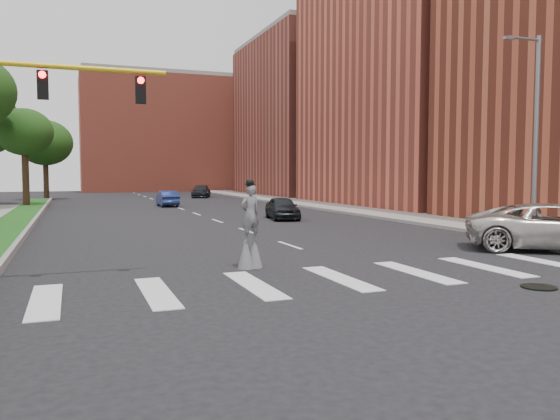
% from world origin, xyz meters
% --- Properties ---
extents(ground_plane, '(160.00, 160.00, 0.00)m').
position_xyz_m(ground_plane, '(0.00, 0.00, 0.00)').
color(ground_plane, black).
rests_on(ground_plane, ground).
extents(grass_median, '(2.00, 60.00, 0.25)m').
position_xyz_m(grass_median, '(-11.50, 20.00, 0.12)').
color(grass_median, '#154714').
rests_on(grass_median, ground).
extents(median_curb, '(0.20, 60.00, 0.28)m').
position_xyz_m(median_curb, '(-10.45, 20.00, 0.14)').
color(median_curb, gray).
rests_on(median_curb, ground).
extents(sidewalk_right, '(5.00, 90.00, 0.18)m').
position_xyz_m(sidewalk_right, '(12.50, 25.00, 0.09)').
color(sidewalk_right, gray).
rests_on(sidewalk_right, ground).
extents(manhole, '(0.90, 0.90, 0.04)m').
position_xyz_m(manhole, '(3.00, -2.00, 0.02)').
color(manhole, black).
rests_on(manhole, ground).
extents(building_mid, '(16.00, 22.00, 24.00)m').
position_xyz_m(building_mid, '(22.00, 30.00, 12.00)').
color(building_mid, '#C5543E').
rests_on(building_mid, ground).
extents(building_far, '(16.00, 22.00, 20.00)m').
position_xyz_m(building_far, '(22.00, 54.00, 10.00)').
color(building_far, '#9C4739').
rests_on(building_far, ground).
extents(building_backdrop, '(26.00, 14.00, 18.00)m').
position_xyz_m(building_backdrop, '(6.00, 78.00, 9.00)').
color(building_backdrop, '#C5543E').
rests_on(building_backdrop, ground).
extents(streetlight, '(2.05, 0.20, 9.00)m').
position_xyz_m(streetlight, '(10.90, 6.00, 4.90)').
color(streetlight, slate).
rests_on(streetlight, ground).
extents(traffic_signal, '(5.30, 0.23, 6.20)m').
position_xyz_m(traffic_signal, '(-9.78, 3.00, 4.15)').
color(traffic_signal, black).
rests_on(traffic_signal, ground).
extents(stilt_performer, '(0.83, 0.59, 2.82)m').
position_xyz_m(stilt_performer, '(-3.16, 3.50, 1.12)').
color(stilt_performer, black).
rests_on(stilt_performer, ground).
extents(suv_crossing, '(7.07, 6.20, 1.81)m').
position_xyz_m(suv_crossing, '(9.00, 3.00, 0.91)').
color(suv_crossing, beige).
rests_on(suv_crossing, ground).
extents(car_near, '(2.39, 4.50, 1.46)m').
position_xyz_m(car_near, '(4.21, 19.75, 0.73)').
color(car_near, black).
rests_on(car_near, ground).
extents(car_mid, '(1.47, 4.20, 1.38)m').
position_xyz_m(car_mid, '(-0.52, 35.62, 0.69)').
color(car_mid, navy).
rests_on(car_mid, ground).
extents(car_far, '(3.42, 5.33, 1.44)m').
position_xyz_m(car_far, '(6.00, 51.11, 0.72)').
color(car_far, black).
rests_on(car_far, ground).
extents(tree_6, '(4.64, 4.64, 8.33)m').
position_xyz_m(tree_6, '(-11.96, 37.72, 6.29)').
color(tree_6, black).
rests_on(tree_6, ground).
extents(tree_7, '(5.76, 5.76, 8.62)m').
position_xyz_m(tree_7, '(-10.94, 51.52, 6.14)').
color(tree_7, black).
rests_on(tree_7, ground).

